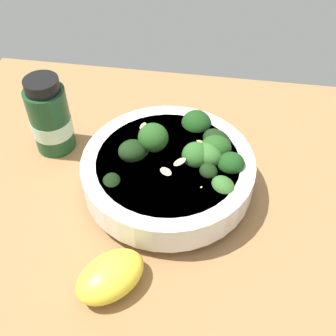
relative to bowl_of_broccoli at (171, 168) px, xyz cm
name	(u,v)px	position (x,y,z in cm)	size (l,w,h in cm)	color
ground_plane	(133,220)	(-5.01, 4.49, -5.75)	(65.10, 65.10, 4.02)	#996D42
bowl_of_broccoli	(171,168)	(0.00, 0.00, 0.00)	(22.63, 22.63, 9.60)	white
lemon_wedge	(108,276)	(-15.86, 4.76, -1.80)	(8.30, 5.58, 3.88)	yellow
bottle_tall	(50,118)	(5.57, 18.43, 1.64)	(5.88, 5.88, 11.90)	#194723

